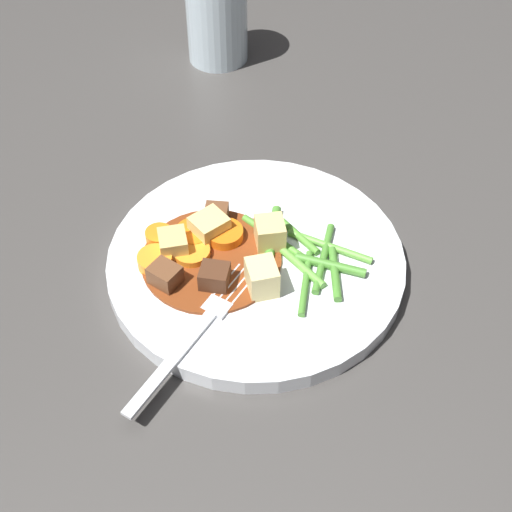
# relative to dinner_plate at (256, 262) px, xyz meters

# --- Properties ---
(ground_plane) EXTENTS (3.00, 3.00, 0.00)m
(ground_plane) POSITION_rel_dinner_plate_xyz_m (0.00, 0.00, -0.01)
(ground_plane) COLOR #423F3D
(dinner_plate) EXTENTS (0.27, 0.27, 0.02)m
(dinner_plate) POSITION_rel_dinner_plate_xyz_m (0.00, 0.00, 0.00)
(dinner_plate) COLOR white
(dinner_plate) RESTS_ON ground_plane
(stew_sauce) EXTENTS (0.13, 0.13, 0.00)m
(stew_sauce) POSITION_rel_dinner_plate_xyz_m (0.04, -0.00, 0.01)
(stew_sauce) COLOR brown
(stew_sauce) RESTS_ON dinner_plate
(carrot_slice_0) EXTENTS (0.03, 0.03, 0.01)m
(carrot_slice_0) POSITION_rel_dinner_plate_xyz_m (0.09, -0.03, 0.01)
(carrot_slice_0) COLOR orange
(carrot_slice_0) RESTS_ON dinner_plate
(carrot_slice_1) EXTENTS (0.05, 0.05, 0.01)m
(carrot_slice_1) POSITION_rel_dinner_plate_xyz_m (0.05, -0.03, 0.01)
(carrot_slice_1) COLOR orange
(carrot_slice_1) RESTS_ON dinner_plate
(carrot_slice_2) EXTENTS (0.04, 0.04, 0.01)m
(carrot_slice_2) POSITION_rel_dinner_plate_xyz_m (0.03, -0.02, 0.01)
(carrot_slice_2) COLOR orange
(carrot_slice_2) RESTS_ON dinner_plate
(carrot_slice_3) EXTENTS (0.05, 0.05, 0.01)m
(carrot_slice_3) POSITION_rel_dinner_plate_xyz_m (0.06, -0.01, 0.01)
(carrot_slice_3) COLOR orange
(carrot_slice_3) RESTS_ON dinner_plate
(carrot_slice_4) EXTENTS (0.03, 0.03, 0.01)m
(carrot_slice_4) POSITION_rel_dinner_plate_xyz_m (0.09, 0.00, 0.01)
(carrot_slice_4) COLOR orange
(carrot_slice_4) RESTS_ON dinner_plate
(potato_chunk_0) EXTENTS (0.04, 0.04, 0.02)m
(potato_chunk_0) POSITION_rel_dinner_plate_xyz_m (0.04, -0.03, 0.02)
(potato_chunk_0) COLOR #E5CC7A
(potato_chunk_0) RESTS_ON dinner_plate
(potato_chunk_1) EXTENTS (0.03, 0.03, 0.03)m
(potato_chunk_1) POSITION_rel_dinner_plate_xyz_m (-0.01, -0.01, 0.02)
(potato_chunk_1) COLOR #E5CC7A
(potato_chunk_1) RESTS_ON dinner_plate
(potato_chunk_2) EXTENTS (0.03, 0.03, 0.02)m
(potato_chunk_2) POSITION_rel_dinner_plate_xyz_m (0.07, -0.01, 0.02)
(potato_chunk_2) COLOR #DBBC6B
(potato_chunk_2) RESTS_ON dinner_plate
(potato_chunk_3) EXTENTS (0.03, 0.03, 0.03)m
(potato_chunk_3) POSITION_rel_dinner_plate_xyz_m (0.00, 0.04, 0.02)
(potato_chunk_3) COLOR #EAD68C
(potato_chunk_3) RESTS_ON dinner_plate
(meat_chunk_0) EXTENTS (0.03, 0.03, 0.02)m
(meat_chunk_0) POSITION_rel_dinner_plate_xyz_m (0.04, 0.03, 0.02)
(meat_chunk_0) COLOR #4C2B19
(meat_chunk_0) RESTS_ON dinner_plate
(meat_chunk_1) EXTENTS (0.03, 0.03, 0.02)m
(meat_chunk_1) POSITION_rel_dinner_plate_xyz_m (0.08, 0.02, 0.02)
(meat_chunk_1) COLOR brown
(meat_chunk_1) RESTS_ON dinner_plate
(meat_chunk_2) EXTENTS (0.03, 0.03, 0.02)m
(meat_chunk_2) POSITION_rel_dinner_plate_xyz_m (0.03, -0.04, 0.02)
(meat_chunk_2) COLOR brown
(meat_chunk_2) RESTS_ON dinner_plate
(green_bean_0) EXTENTS (0.04, 0.06, 0.01)m
(green_bean_0) POSITION_rel_dinner_plate_xyz_m (-0.03, 0.02, 0.01)
(green_bean_0) COLOR #66AD42
(green_bean_0) RESTS_ON dinner_plate
(green_bean_1) EXTENTS (0.07, 0.05, 0.01)m
(green_bean_1) POSITION_rel_dinner_plate_xyz_m (-0.07, 0.00, 0.01)
(green_bean_1) COLOR #66AD42
(green_bean_1) RESTS_ON dinner_plate
(green_bean_2) EXTENTS (0.06, 0.07, 0.01)m
(green_bean_2) POSITION_rel_dinner_plate_xyz_m (-0.02, -0.02, 0.01)
(green_bean_2) COLOR #599E38
(green_bean_2) RESTS_ON dinner_plate
(green_bean_3) EXTENTS (0.06, 0.04, 0.01)m
(green_bean_3) POSITION_rel_dinner_plate_xyz_m (-0.06, 0.02, 0.01)
(green_bean_3) COLOR #4C8E33
(green_bean_3) RESTS_ON dinner_plate
(green_bean_4) EXTENTS (0.04, 0.06, 0.01)m
(green_bean_4) POSITION_rel_dinner_plate_xyz_m (-0.04, -0.02, 0.01)
(green_bean_4) COLOR #599E38
(green_bean_4) RESTS_ON dinner_plate
(green_bean_5) EXTENTS (0.03, 0.08, 0.01)m
(green_bean_5) POSITION_rel_dinner_plate_xyz_m (-0.02, -0.02, 0.01)
(green_bean_5) COLOR #4C8E33
(green_bean_5) RESTS_ON dinner_plate
(green_bean_6) EXTENTS (0.04, 0.08, 0.01)m
(green_bean_6) POSITION_rel_dinner_plate_xyz_m (-0.06, 0.01, 0.01)
(green_bean_6) COLOR #4C8E33
(green_bean_6) RESTS_ON dinner_plate
(green_bean_7) EXTENTS (0.01, 0.06, 0.01)m
(green_bean_7) POSITION_rel_dinner_plate_xyz_m (-0.07, 0.03, 0.01)
(green_bean_7) COLOR #4C8E33
(green_bean_7) RESTS_ON dinner_plate
(green_bean_8) EXTENTS (0.03, 0.07, 0.01)m
(green_bean_8) POSITION_rel_dinner_plate_xyz_m (-0.04, 0.04, 0.01)
(green_bean_8) COLOR #4C8E33
(green_bean_8) RESTS_ON dinner_plate
(fork) EXTENTS (0.12, 0.15, 0.00)m
(fork) POSITION_rel_dinner_plate_xyz_m (0.06, 0.08, 0.01)
(fork) COLOR silver
(fork) RESTS_ON dinner_plate
(water_glass) EXTENTS (0.07, 0.07, 0.12)m
(water_glass) POSITION_rel_dinner_plate_xyz_m (-0.00, -0.36, 0.05)
(water_glass) COLOR silver
(water_glass) RESTS_ON ground_plane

